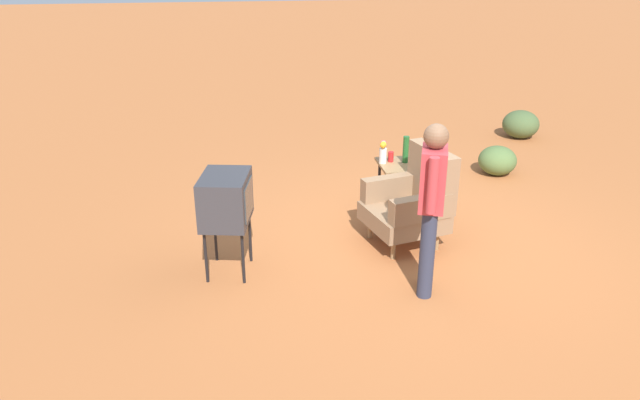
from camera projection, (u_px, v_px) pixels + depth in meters
name	position (u px, v px, depth m)	size (l,w,h in m)	color
ground_plane	(415.00, 247.00, 6.59)	(60.00, 60.00, 0.00)	#AD6033
armchair	(413.00, 200.00, 6.51)	(0.93, 0.94, 1.06)	#937047
side_table	(403.00, 171.00, 7.18)	(0.56, 0.56, 0.65)	black
tv_on_stand	(226.00, 200.00, 5.81)	(0.67, 0.55, 1.03)	black
person_standing	(431.00, 200.00, 5.41)	(0.54, 0.33, 1.64)	#2D3347
bottle_short_clear	(415.00, 161.00, 6.93)	(0.06, 0.06, 0.20)	silver
soda_can_red	(391.00, 157.00, 7.18)	(0.07, 0.07, 0.12)	red
soda_can_blue	(382.00, 154.00, 7.28)	(0.07, 0.07, 0.12)	blue
bottle_wine_green	(406.00, 149.00, 7.12)	(0.07, 0.07, 0.32)	#1E5623
flower_vase	(383.00, 151.00, 7.10)	(0.15, 0.10, 0.27)	silver
shrub_near	(521.00, 124.00, 10.19)	(0.60, 0.60, 0.47)	#475B33
shrub_mid	(497.00, 160.00, 8.58)	(0.53, 0.53, 0.41)	#516B38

